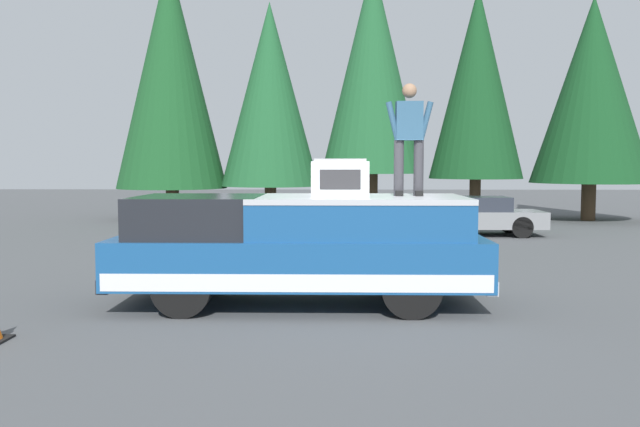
{
  "coord_description": "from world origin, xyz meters",
  "views": [
    {
      "loc": [
        -9.83,
        0.27,
        2.13
      ],
      "look_at": [
        0.5,
        0.5,
        1.35
      ],
      "focal_mm": 36.81,
      "sensor_mm": 36.0,
      "label": 1
    }
  ],
  "objects_px": {
    "pickup_truck": "(300,247)",
    "person_on_truck_bed": "(409,136)",
    "parked_car_grey": "(473,216)",
    "parked_car_silver": "(303,215)",
    "compressor_unit": "(340,178)"
  },
  "relations": [
    {
      "from": "pickup_truck",
      "to": "person_on_truck_bed",
      "type": "xyz_separation_m",
      "value": [
        0.14,
        -1.65,
        1.68
      ]
    },
    {
      "from": "compressor_unit",
      "to": "pickup_truck",
      "type": "bearing_deg",
      "value": 81.45
    },
    {
      "from": "parked_car_silver",
      "to": "person_on_truck_bed",
      "type": "bearing_deg",
      "value": -167.9
    },
    {
      "from": "compressor_unit",
      "to": "parked_car_grey",
      "type": "bearing_deg",
      "value": -22.43
    },
    {
      "from": "parked_car_grey",
      "to": "compressor_unit",
      "type": "bearing_deg",
      "value": 157.57
    },
    {
      "from": "person_on_truck_bed",
      "to": "parked_car_grey",
      "type": "relative_size",
      "value": 0.41
    },
    {
      "from": "pickup_truck",
      "to": "parked_car_grey",
      "type": "bearing_deg",
      "value": -25.55
    },
    {
      "from": "compressor_unit",
      "to": "person_on_truck_bed",
      "type": "distance_m",
      "value": 1.24
    },
    {
      "from": "pickup_truck",
      "to": "person_on_truck_bed",
      "type": "height_order",
      "value": "person_on_truck_bed"
    },
    {
      "from": "pickup_truck",
      "to": "parked_car_silver",
      "type": "height_order",
      "value": "pickup_truck"
    },
    {
      "from": "compressor_unit",
      "to": "person_on_truck_bed",
      "type": "height_order",
      "value": "person_on_truck_bed"
    },
    {
      "from": "person_on_truck_bed",
      "to": "parked_car_grey",
      "type": "distance_m",
      "value": 10.32
    },
    {
      "from": "parked_car_silver",
      "to": "parked_car_grey",
      "type": "bearing_deg",
      "value": -90.73
    },
    {
      "from": "pickup_truck",
      "to": "parked_car_grey",
      "type": "relative_size",
      "value": 1.35
    },
    {
      "from": "parked_car_grey",
      "to": "parked_car_silver",
      "type": "bearing_deg",
      "value": 89.27
    }
  ]
}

